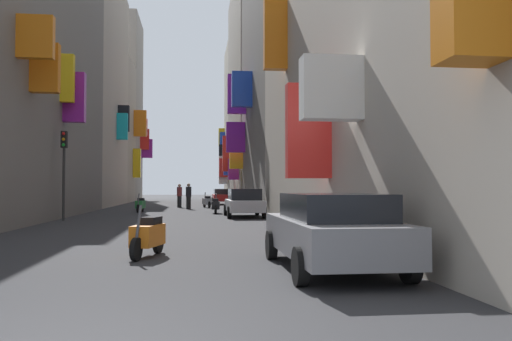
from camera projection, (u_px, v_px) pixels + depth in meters
The scene contains 18 objects.
ground_plane at pixel (175, 210), 34.04m from camera, with size 140.00×140.00×0.00m, color #2D2D30.
building_left_mid_a at pixel (8, 63), 25.79m from camera, with size 7.26×19.16×15.40m.
building_left_mid_b at pixel (80, 90), 42.15m from camera, with size 6.91×13.69×18.94m.
building_left_mid_c at pixel (102, 131), 52.22m from camera, with size 7.28×6.73×14.29m.
building_left_far at pixel (113, 109), 59.43m from camera, with size 7.39×7.60×20.97m.
building_right_mid_a at pixel (295, 64), 34.74m from camera, with size 7.39×13.58×19.58m.
building_right_mid_c at pixel (264, 93), 50.05m from camera, with size 7.31×15.42×21.23m.
building_right_far at pixel (251, 124), 61.35m from camera, with size 6.96×7.46×18.02m.
parked_car_red at pixel (223, 196), 45.35m from camera, with size 2.02×4.30×1.35m.
parked_car_silver at pixel (244, 202), 26.13m from camera, with size 1.87×4.36×1.42m.
parked_car_grey at pixel (331, 229), 9.35m from camera, with size 1.91×4.47×1.38m.
scooter_silver at pixel (207, 201), 37.87m from camera, with size 0.69×1.96×1.13m.
scooter_black at pixel (216, 205), 29.61m from camera, with size 0.51×1.79×1.13m.
scooter_orange at pixel (148, 235), 11.13m from camera, with size 0.71×1.73×1.13m.
scooter_green at pixel (140, 204), 31.10m from camera, with size 0.54×1.77×1.13m.
pedestrian_near_left at pixel (179, 196), 38.42m from camera, with size 0.53×0.53×1.74m.
pedestrian_near_right at pixel (189, 196), 35.45m from camera, with size 0.48×0.48×1.77m.
traffic_light_near_corner at pixel (64, 159), 23.22m from camera, with size 0.26×0.34×4.02m.
Camera 1 is at (1.25, -4.50, 1.50)m, focal length 36.34 mm.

